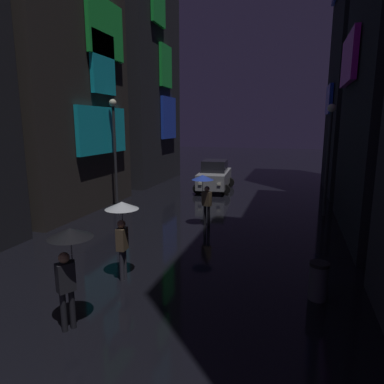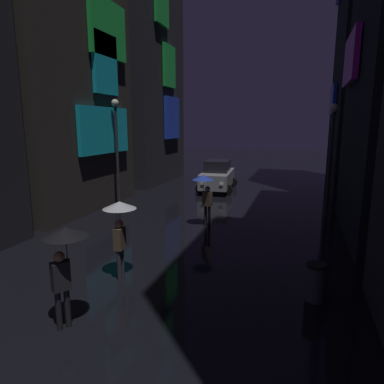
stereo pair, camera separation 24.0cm
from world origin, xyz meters
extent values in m
cube|color=#2D2826|center=(-7.50, 12.66, 6.03)|extent=(4.00, 7.32, 12.06)
cube|color=#19D8F2|center=(-5.35, 13.26, 3.85)|extent=(0.20, 4.10, 2.21)
cube|color=#19D8F2|center=(-5.35, 13.56, 6.93)|extent=(0.20, 1.93, 2.78)
cube|color=#26E54C|center=(-5.35, 13.96, 8.58)|extent=(0.20, 3.05, 2.61)
cube|color=#232328|center=(-7.50, 21.60, 9.48)|extent=(4.00, 7.20, 18.96)
cube|color=#264CF9|center=(-5.35, 22.26, 4.59)|extent=(0.20, 2.54, 2.95)
cube|color=#26E54C|center=(-5.35, 21.83, 8.07)|extent=(0.20, 1.92, 2.80)
cube|color=#26E54C|center=(-5.35, 20.65, 11.45)|extent=(0.20, 2.02, 2.04)
cube|color=#F226D8|center=(5.35, 13.37, 6.54)|extent=(0.20, 3.17, 1.80)
cube|color=#264CF9|center=(5.35, 21.22, 5.57)|extent=(0.20, 2.62, 1.70)
cylinder|color=#2D2D38|center=(-0.67, 6.17, 0.42)|extent=(0.12, 0.12, 0.85)
cylinder|color=#2D2D38|center=(-0.68, 6.35, 0.42)|extent=(0.12, 0.12, 0.85)
cube|color=brown|center=(-0.68, 6.26, 1.15)|extent=(0.24, 0.36, 0.60)
sphere|color=#9E7051|center=(-0.68, 6.26, 1.56)|extent=(0.22, 0.22, 0.22)
cylinder|color=brown|center=(-0.74, 6.44, 1.20)|extent=(0.09, 0.09, 0.50)
cylinder|color=slate|center=(-0.74, 6.44, 1.53)|extent=(0.02, 0.02, 0.77)
cone|color=silver|center=(-0.74, 6.44, 2.02)|extent=(0.90, 0.90, 0.20)
cylinder|color=black|center=(-0.69, 3.78, 0.42)|extent=(0.12, 0.12, 0.85)
cylinder|color=black|center=(-0.59, 3.94, 0.42)|extent=(0.12, 0.12, 0.85)
cube|color=black|center=(-0.64, 3.86, 1.15)|extent=(0.37, 0.40, 0.60)
sphere|color=#9E7051|center=(-0.64, 3.86, 1.56)|extent=(0.22, 0.22, 0.22)
cylinder|color=black|center=(-0.59, 4.04, 1.20)|extent=(0.09, 0.09, 0.50)
cylinder|color=slate|center=(-0.59, 4.04, 1.53)|extent=(0.02, 0.02, 0.77)
cone|color=black|center=(-0.59, 4.04, 2.02)|extent=(0.90, 0.90, 0.20)
cylinder|color=black|center=(0.32, 11.73, 0.42)|extent=(0.12, 0.12, 0.85)
cylinder|color=black|center=(0.15, 11.79, 0.42)|extent=(0.12, 0.12, 0.85)
cube|color=brown|center=(0.24, 11.76, 1.15)|extent=(0.39, 0.32, 0.60)
sphere|color=tan|center=(0.24, 11.76, 1.56)|extent=(0.22, 0.22, 0.22)
cylinder|color=brown|center=(0.05, 11.78, 1.20)|extent=(0.09, 0.09, 0.50)
cylinder|color=slate|center=(0.05, 11.78, 1.53)|extent=(0.02, 0.02, 0.77)
cone|color=#263FB2|center=(0.05, 11.78, 2.02)|extent=(0.90, 0.90, 0.20)
cube|color=#99999E|center=(-1.22, 19.41, 0.77)|extent=(2.04, 4.23, 0.90)
cube|color=black|center=(-1.22, 19.41, 1.57)|extent=(1.60, 1.96, 0.70)
cylinder|color=black|center=(-0.30, 18.15, 0.32)|extent=(0.66, 0.27, 0.64)
cylinder|color=black|center=(-1.91, 18.02, 0.32)|extent=(0.66, 0.27, 0.64)
cylinder|color=black|center=(-0.53, 20.81, 0.32)|extent=(0.66, 0.27, 0.64)
cylinder|color=black|center=(-2.13, 20.67, 0.32)|extent=(0.66, 0.27, 0.64)
cube|color=white|center=(-0.50, 17.40, 0.77)|extent=(0.20, 0.08, 0.14)
cube|color=white|center=(-1.59, 17.30, 0.77)|extent=(0.20, 0.08, 0.14)
cylinder|color=#2D2D33|center=(-5.00, 13.73, 2.49)|extent=(0.14, 0.14, 4.97)
sphere|color=#F9EFCC|center=(-5.00, 13.73, 5.15)|extent=(0.36, 0.36, 0.36)
cylinder|color=#2D2D33|center=(5.00, 14.89, 2.33)|extent=(0.14, 0.14, 4.65)
sphere|color=#F9EFCC|center=(5.00, 14.89, 4.83)|extent=(0.36, 0.36, 0.36)
cylinder|color=#3F3F47|center=(4.30, 6.66, 0.42)|extent=(0.44, 0.44, 0.85)
cylinder|color=black|center=(4.30, 6.66, 0.89)|extent=(0.46, 0.46, 0.08)
camera|label=1|loc=(3.61, -1.47, 4.14)|focal=32.00mm
camera|label=2|loc=(3.84, -1.40, 4.14)|focal=32.00mm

